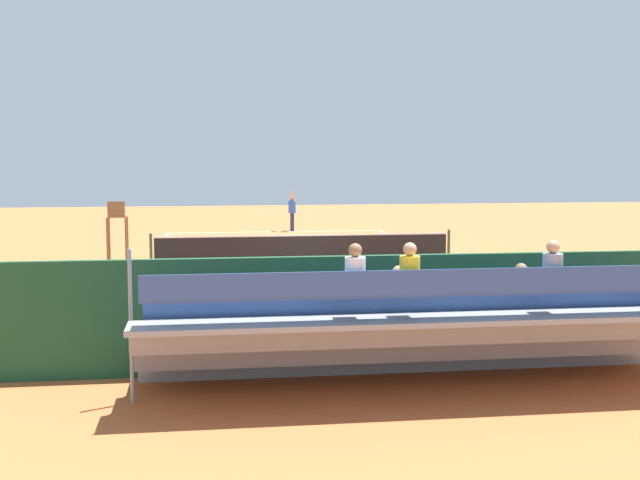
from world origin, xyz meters
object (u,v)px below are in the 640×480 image
Objects in this scene: bleacher_stand at (419,330)px; equipment_bag at (429,348)px; umpire_chair at (117,226)px; tennis_ball_near at (325,236)px; tennis_ball_far at (344,233)px; courtside_bench at (540,323)px; tennis_net at (304,248)px; tennis_player at (292,210)px; tennis_racket at (279,231)px.

bleacher_stand reaches higher than equipment_bag.
umpire_chair is 32.42× the size of tennis_ball_near.
equipment_bag reaches higher than tennis_ball_far.
equipment_bag is (2.19, 0.13, -0.38)m from courtside_bench.
bleacher_stand is 3.62m from courtside_bench.
tennis_net is 156.06× the size of tennis_ball_near.
tennis_player is at bearing -90.31° from equipment_bag.
equipment_bag is 24.45m from tennis_racket.
umpire_chair is 1.11× the size of tennis_player.
tennis_racket is (-6.38, -10.82, -1.30)m from umpire_chair.
umpire_chair reaches higher than tennis_ball_near.
bleacher_stand is at bearing 88.18° from tennis_player.
equipment_bag is 13.64× the size of tennis_ball_near.
tennis_ball_far is at bearing -96.92° from bleacher_stand.
bleacher_stand is 23.88m from tennis_ball_near.
tennis_net is 10.16m from tennis_ball_far.
tennis_ball_far is at bearing -90.34° from courtside_bench.
bleacher_stand is at bearing 89.59° from tennis_racket.
equipment_bag is at bearing -109.79° from bleacher_stand.
tennis_ball_near is at bearing 123.92° from tennis_racket.
tennis_ball_far is (-2.20, 1.64, -0.98)m from tennis_player.
tennis_net reaches higher than tennis_ball_near.
tennis_ball_near is at bearing -103.12° from tennis_net.
umpire_chair reaches higher than tennis_ball_far.
equipment_bag is at bearing 84.24° from tennis_ball_far.
tennis_player is 2.91m from tennis_ball_far.
tennis_player reaches higher than tennis_ball_far.
tennis_player is 3.29m from tennis_ball_near.
tennis_net reaches higher than tennis_racket.
bleacher_stand is 2.26m from equipment_bag.
umpire_chair is 13.28m from tennis_ball_far.
courtside_bench is (-9.10, 13.49, -0.76)m from umpire_chair.
tennis_net is 156.06× the size of tennis_ball_far.
tennis_net is 8.63m from tennis_ball_near.
tennis_ball_far is (-9.23, -9.47, -1.28)m from umpire_chair.
tennis_player is at bearing -36.77° from tennis_ball_far.
umpire_chair is 32.42× the size of tennis_ball_far.
umpire_chair is at bearing -2.04° from tennis_net.
tennis_net is 5.72× the size of courtside_bench.
tennis_player reaches higher than tennis_net.
umpire_chair is (6.19, -15.61, 0.35)m from bleacher_stand.
tennis_ball_far is at bearing -134.29° from umpire_chair.
tennis_player is 29.18× the size of tennis_ball_near.
tennis_ball_far is (-2.85, 1.35, 0.02)m from tennis_racket.
courtside_bench is 21.69m from tennis_ball_near.
umpire_chair is 11.62m from tennis_ball_near.
tennis_net is 11.37m from tennis_player.
tennis_player is at bearing -85.22° from courtside_bench.
tennis_ball_near is 1.00× the size of tennis_ball_far.
tennis_ball_far is (-2.33, -23.09, -0.15)m from equipment_bag.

